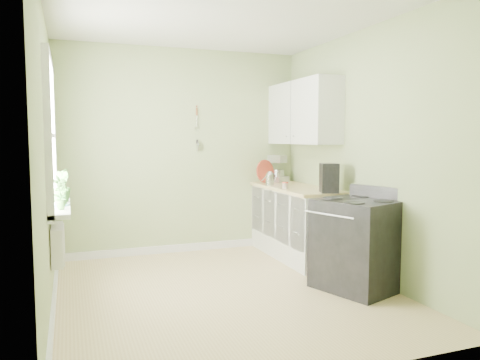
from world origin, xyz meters
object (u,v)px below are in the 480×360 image
object	(u,v)px
stove	(357,244)
kettle	(270,178)
stand_mixer	(276,169)
coffee_maker	(329,179)

from	to	relation	value
stove	kettle	distance (m)	1.76
stove	stand_mixer	distance (m)	2.20
stove	kettle	xyz separation A→B (m)	(-0.23, 1.66, 0.54)
stand_mixer	kettle	size ratio (longest dim) A/B	2.28
stove	coffee_maker	size ratio (longest dim) A/B	3.10
kettle	stand_mixer	bearing A→B (deg)	57.38
stove	coffee_maker	world-z (taller)	coffee_maker
coffee_maker	kettle	bearing A→B (deg)	106.52
stand_mixer	coffee_maker	bearing A→B (deg)	-89.73
stand_mixer	kettle	distance (m)	0.54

